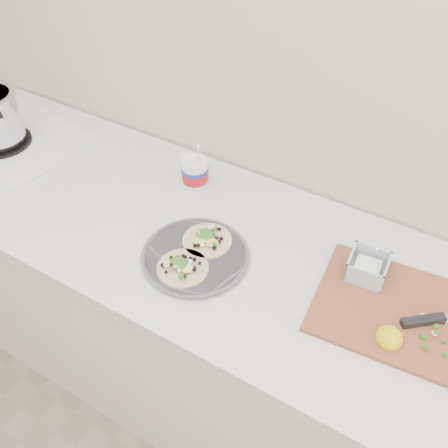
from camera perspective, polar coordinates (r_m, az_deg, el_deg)
The scene contains 4 objects.
counter at distance 1.74m, azimuth 0.39°, elevation -12.39°, with size 2.44×0.66×0.90m.
taco_plate at distance 1.34m, azimuth -3.31°, elevation -3.41°, with size 0.29×0.29×0.04m.
tub at distance 1.53m, azimuth -3.27°, elevation 6.13°, with size 0.08×0.08×0.19m.
cutboard at distance 1.30m, azimuth 20.25°, elevation -9.01°, with size 0.47×0.35×0.07m.
Camera 1 is at (0.49, 0.58, 1.89)m, focal length 40.00 mm.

